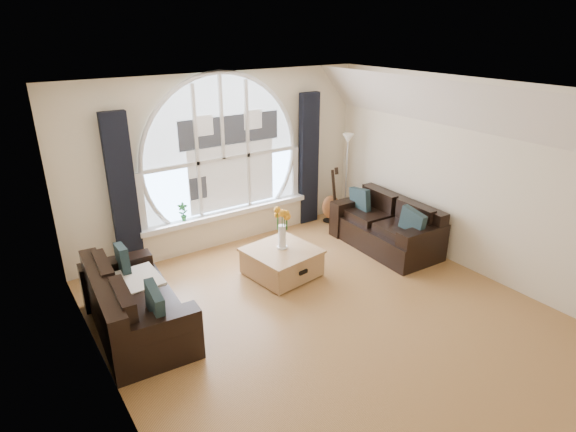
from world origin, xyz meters
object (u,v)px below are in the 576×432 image
Objects in this scene: floor_lamp at (346,178)px; vase_flowers at (282,223)px; coffee_chest at (282,261)px; sofa_left at (136,301)px; sofa_right at (386,224)px; potted_plant at (183,212)px; guitar at (331,195)px.

vase_flowers is at bearing -153.37° from floor_lamp.
coffee_chest is 0.57m from vase_flowers.
sofa_left is 2.51× the size of vase_flowers.
sofa_right is 2.49× the size of vase_flowers.
coffee_chest is (-1.87, 0.17, -0.18)m from sofa_right.
sofa_right is 1.89m from vase_flowers.
potted_plant is at bearing 122.84° from vase_flowers.
guitar is 2.67m from potted_plant.
vase_flowers is at bearing 8.93° from sofa_left.
sofa_right is 1.93× the size of coffee_chest.
floor_lamp is at bearing 26.63° from vase_flowers.
sofa_left is 2.04m from potted_plant.
vase_flowers reaches higher than potted_plant.
coffee_chest is 1.29× the size of vase_flowers.
vase_flowers is (0.03, 0.03, 0.57)m from coffee_chest.
vase_flowers is at bearing 175.96° from sofa_right.
sofa_left is at bearing -128.36° from potted_plant.
potted_plant is (1.25, 1.59, 0.29)m from sofa_left.
vase_flowers is (-1.84, 0.20, 0.39)m from sofa_right.
floor_lamp is 2.95m from potted_plant.
floor_lamp is at bearing 83.11° from sofa_right.
vase_flowers reaches higher than sofa_right.
sofa_right is 1.88m from coffee_chest.
sofa_left is at bearing -153.25° from guitar.
coffee_chest is at bearing -58.65° from potted_plant.
guitar is at bearing 95.89° from sofa_right.
coffee_chest is 0.56× the size of floor_lamp.
floor_lamp reaches higher than vase_flowers.
floor_lamp is at bearing 19.89° from sofa_left.
guitar is (3.90, 1.27, 0.13)m from sofa_left.
guitar reaches higher than coffee_chest.
sofa_right is at bearing -30.14° from potted_plant.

